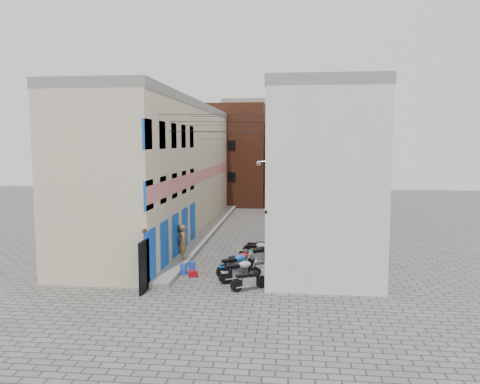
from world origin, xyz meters
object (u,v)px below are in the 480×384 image
(motorcycle_c, at_px, (236,263))
(motorcycle_f, at_px, (257,249))
(motorcycle_g, at_px, (258,247))
(motorcycle_d, at_px, (240,260))
(water_jug_near, at_px, (184,269))
(motorcycle_e, at_px, (258,254))
(motorcycle_b, at_px, (240,270))
(motorcycle_a, at_px, (249,278))
(person_b, at_px, (181,239))
(water_jug_far, at_px, (192,267))
(person_a, at_px, (183,242))
(red_crate, at_px, (193,274))

(motorcycle_c, height_order, motorcycle_f, motorcycle_c)
(motorcycle_g, bearing_deg, motorcycle_d, -8.02)
(motorcycle_c, xyz_separation_m, water_jug_near, (-2.52, 0.02, -0.35))
(motorcycle_e, bearing_deg, motorcycle_b, -42.43)
(motorcycle_b, distance_m, motorcycle_f, 4.18)
(motorcycle_c, distance_m, motorcycle_e, 2.33)
(motorcycle_g, bearing_deg, water_jug_near, -34.38)
(motorcycle_a, distance_m, motorcycle_b, 1.16)
(person_b, height_order, water_jug_near, person_b)
(motorcycle_b, xyz_separation_m, motorcycle_d, (-0.22, 2.00, -0.07))
(water_jug_far, bearing_deg, motorcycle_c, -11.37)
(motorcycle_c, bearing_deg, motorcycle_a, -19.40)
(motorcycle_e, distance_m, motorcycle_g, 2.06)
(water_jug_near, bearing_deg, person_b, 105.56)
(motorcycle_e, height_order, person_a, person_a)
(motorcycle_g, bearing_deg, motorcycle_f, 6.01)
(motorcycle_a, height_order, water_jug_near, motorcycle_a)
(person_b, bearing_deg, red_crate, -128.25)
(motorcycle_e, xyz_separation_m, motorcycle_g, (-0.14, 2.05, -0.08))
(motorcycle_c, relative_size, motorcycle_e, 1.09)
(motorcycle_a, relative_size, motorcycle_g, 1.03)
(motorcycle_b, relative_size, motorcycle_c, 0.95)
(person_b, bearing_deg, person_a, -131.64)
(motorcycle_c, distance_m, motorcycle_g, 4.28)
(motorcycle_e, bearing_deg, motorcycle_c, -54.07)
(water_jug_near, distance_m, water_jug_far, 0.53)
(motorcycle_b, distance_m, motorcycle_g, 5.19)
(motorcycle_b, bearing_deg, water_jug_far, -146.79)
(motorcycle_a, bearing_deg, person_b, -172.01)
(person_a, bearing_deg, water_jug_near, -179.46)
(motorcycle_e, relative_size, red_crate, 4.64)
(person_b, xyz_separation_m, water_jug_far, (1.20, -2.69, -0.78))
(motorcycle_c, distance_m, red_crate, 2.06)
(motorcycle_f, relative_size, motorcycle_g, 1.16)
(motorcycle_a, relative_size, motorcycle_e, 0.89)
(motorcycle_b, bearing_deg, person_a, -157.92)
(motorcycle_f, relative_size, red_crate, 4.63)
(motorcycle_f, bearing_deg, motorcycle_a, -8.85)
(motorcycle_f, bearing_deg, water_jug_far, -56.18)
(water_jug_far, bearing_deg, motorcycle_g, 52.38)
(person_a, bearing_deg, red_crate, -168.24)
(motorcycle_f, xyz_separation_m, motorcycle_g, (-0.05, 1.02, -0.08))
(motorcycle_e, xyz_separation_m, person_a, (-3.79, -0.38, 0.60))
(motorcycle_c, distance_m, motorcycle_f, 3.29)
(person_b, relative_size, red_crate, 3.73)
(motorcycle_b, distance_m, motorcycle_c, 1.00)
(motorcycle_a, distance_m, motorcycle_f, 5.20)
(motorcycle_d, bearing_deg, motorcycle_e, 107.65)
(motorcycle_e, xyz_separation_m, motorcycle_f, (-0.09, 1.03, -0.00))
(motorcycle_a, distance_m, person_b, 6.64)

